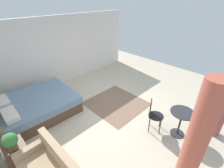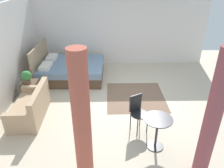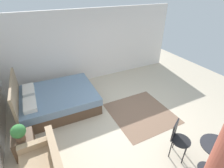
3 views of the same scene
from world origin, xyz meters
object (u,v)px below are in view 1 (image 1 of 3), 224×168
(nightstand, at_px, (16,153))
(balcony_table, at_px, (181,119))
(potted_plant, at_px, (10,141))
(cafe_chair_near_window, at_px, (153,113))
(vase, at_px, (7,140))
(bed, at_px, (35,106))

(nightstand, xyz_separation_m, balcony_table, (-2.16, -3.32, 0.26))
(potted_plant, xyz_separation_m, cafe_chair_near_window, (-1.44, -2.99, -0.19))
(cafe_chair_near_window, bearing_deg, vase, 61.30)
(bed, height_order, nightstand, bed)
(bed, height_order, balcony_table, bed)
(cafe_chair_near_window, bearing_deg, bed, 34.77)
(nightstand, height_order, potted_plant, potted_plant)
(vase, distance_m, balcony_table, 4.07)
(potted_plant, relative_size, vase, 1.96)
(vase, bearing_deg, balcony_table, -124.03)
(nightstand, relative_size, potted_plant, 1.31)
(nightstand, xyz_separation_m, potted_plant, (-0.10, 0.01, 0.48))
(nightstand, bearing_deg, potted_plant, 176.90)
(bed, relative_size, vase, 11.17)
(nightstand, bearing_deg, bed, -35.46)
(balcony_table, bearing_deg, vase, 55.97)
(nightstand, distance_m, cafe_chair_near_window, 3.37)
(vase, distance_m, cafe_chair_near_window, 3.46)
(bed, relative_size, cafe_chair_near_window, 2.50)
(vase, relative_size, balcony_table, 0.27)
(nightstand, relative_size, vase, 2.57)
(nightstand, distance_m, potted_plant, 0.49)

